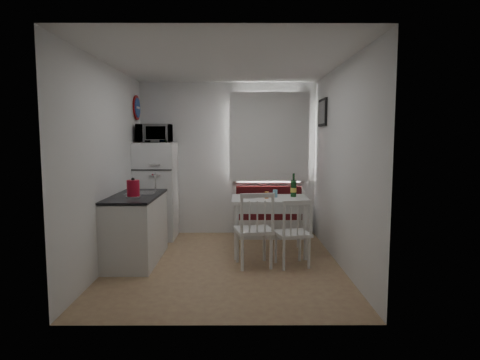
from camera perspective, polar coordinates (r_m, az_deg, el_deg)
The scene contains 22 objects.
floor at distance 5.42m, azimuth -2.15°, elevation -11.83°, with size 3.00×3.50×0.02m, color #9D7253.
ceiling at distance 5.25m, azimuth -2.26°, elevation 16.32°, with size 3.00×3.50×0.02m, color white.
wall_back at distance 6.92m, azimuth -1.69°, elevation 3.02°, with size 3.00×0.02×2.60m, color white.
wall_front at distance 3.43m, azimuth -3.23°, elevation -0.03°, with size 3.00×0.02×2.60m, color white.
wall_left at distance 5.44m, azimuth -18.22°, elevation 1.91°, with size 0.02×3.50×2.60m, color white.
wall_right at distance 5.34m, azimuth 14.12°, elevation 1.95°, with size 0.02×3.50×2.60m, color white.
window at distance 6.90m, azimuth 4.14°, elevation 5.70°, with size 1.22×0.06×1.47m, color white.
curtain at distance 6.83m, azimuth 4.19°, elevation 6.11°, with size 1.35×0.02×1.50m, color white.
kitchen_counter at distance 5.62m, azimuth -14.51°, elevation -6.57°, with size 0.62×1.32×1.16m.
wall_sign at distance 6.83m, azimuth -14.40°, elevation 9.93°, with size 0.40×0.40×0.03m, color #19459A.
picture_frame at distance 6.40m, azimuth 11.63°, elevation 9.37°, with size 0.04×0.52×0.42m, color black.
bench at distance 6.83m, azimuth 4.17°, elevation -5.70°, with size 1.17×0.45×0.84m.
dining_table at distance 5.75m, azimuth 4.26°, elevation -3.43°, with size 1.08×0.76×0.81m.
chair_left at distance 5.10m, azimuth 2.02°, elevation -5.94°, with size 0.53×0.52×0.53m.
chair_right at distance 5.16m, azimuth 7.60°, elevation -6.48°, with size 0.50×0.48×0.48m.
fridge at distance 6.75m, azimuth -11.82°, elevation -1.50°, with size 0.63×0.63×1.59m, color white.
microwave at distance 6.65m, azimuth -12.08°, elevation 6.50°, with size 0.53×0.36×0.30m, color white.
kettle at distance 5.23m, azimuth -14.95°, elevation -1.16°, with size 0.19×0.19×0.25m, color #B90E26.
wine_bottle at distance 5.85m, azimuth 7.63°, elevation -0.72°, with size 0.09×0.09×0.34m, color #133C19, non-canonical shape.
drinking_glass_orange at distance 5.68m, azimuth 3.81°, elevation -2.13°, with size 0.06×0.06×0.10m, color orange.
drinking_glass_blue at distance 5.78m, azimuth 5.03°, elevation -1.92°, with size 0.07×0.07×0.11m, color #84C2E0.
plate at distance 5.74m, azimuth 1.26°, elevation -2.42°, with size 0.25×0.25×0.02m, color white.
Camera 1 is at (0.18, -5.16, 1.66)m, focal length 30.00 mm.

